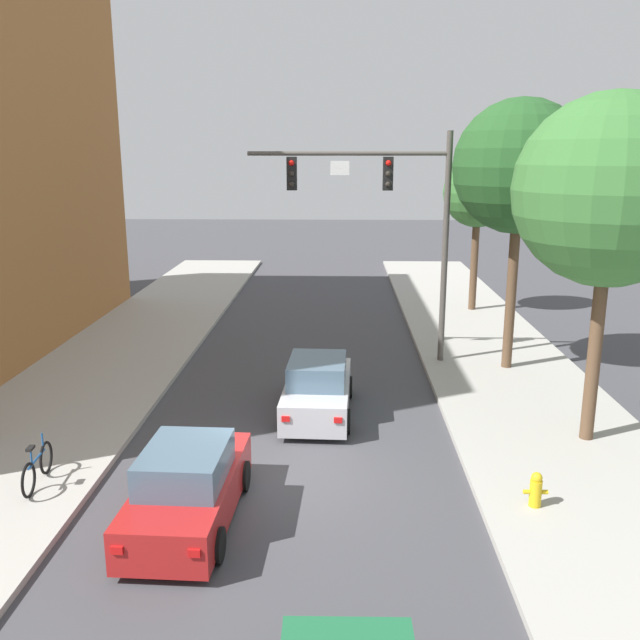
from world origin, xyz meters
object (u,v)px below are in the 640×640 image
car_following_red (188,488)px  street_tree_nearest (611,191)px  traffic_signal_mast (390,205)px  bicycle_leaning (37,467)px  fire_hydrant (536,489)px  car_lead_silver (318,389)px  street_tree_third (478,193)px  street_tree_second (520,167)px

car_following_red → street_tree_nearest: size_ratio=0.53×
traffic_signal_mast → car_following_red: size_ratio=1.75×
traffic_signal_mast → bicycle_leaning: traffic_signal_mast is taller
car_following_red → fire_hydrant: bearing=4.6°
traffic_signal_mast → bicycle_leaning: size_ratio=4.24×
car_lead_silver → fire_hydrant: size_ratio=5.96×
traffic_signal_mast → car_lead_silver: (-2.18, -4.65, -4.62)m
car_lead_silver → street_tree_third: street_tree_third is taller
street_tree_nearest → car_following_red: bearing=-156.4°
street_tree_second → street_tree_third: (0.47, 8.48, -1.25)m
car_lead_silver → street_tree_nearest: street_tree_nearest is taller
car_following_red → fire_hydrant: size_ratio=5.97×
car_following_red → bicycle_leaning: bearing=161.8°
car_lead_silver → street_tree_nearest: size_ratio=0.53×
traffic_signal_mast → car_lead_silver: traffic_signal_mast is taller
street_tree_nearest → street_tree_second: size_ratio=0.97×
traffic_signal_mast → street_tree_third: (4.35, 7.78, -0.06)m
traffic_signal_mast → car_lead_silver: 6.90m
car_lead_silver → car_following_red: size_ratio=1.00×
car_following_red → street_tree_third: bearing=64.0°
traffic_signal_mast → bicycle_leaning: bearing=-130.8°
bicycle_leaning → car_lead_silver: bearing=38.3°
car_following_red → street_tree_third: size_ratio=0.64×
bicycle_leaning → street_tree_nearest: bearing=12.6°
car_lead_silver → fire_hydrant: car_lead_silver is taller
fire_hydrant → street_tree_third: (2.05, 17.55, 4.77)m
fire_hydrant → street_tree_nearest: street_tree_nearest is taller
car_lead_silver → bicycle_leaning: size_ratio=2.43×
traffic_signal_mast → car_lead_silver: size_ratio=1.75×
car_following_red → fire_hydrant: (6.77, 0.54, -0.22)m
car_lead_silver → car_following_red: bearing=-112.0°
car_following_red → street_tree_nearest: street_tree_nearest is taller
car_lead_silver → street_tree_second: (6.06, 3.95, 5.81)m
bicycle_leaning → fire_hydrant: (10.22, -0.59, -0.03)m
fire_hydrant → street_tree_nearest: size_ratio=0.09×
bicycle_leaning → street_tree_nearest: 13.88m
street_tree_third → car_following_red: bearing=-116.0°
traffic_signal_mast → street_tree_nearest: street_tree_nearest is taller
car_lead_silver → car_following_red: 6.11m
street_tree_second → fire_hydrant: bearing=-99.9°
bicycle_leaning → street_tree_third: size_ratio=0.26×
street_tree_second → street_tree_third: street_tree_second is taller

